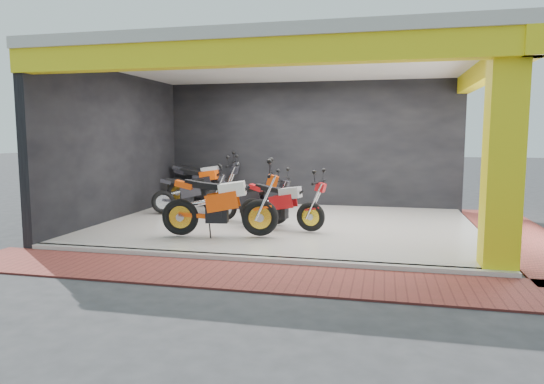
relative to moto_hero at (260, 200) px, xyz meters
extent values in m
plane|color=#2D2D30|center=(0.21, -0.43, -0.82)|extent=(80.00, 80.00, 0.00)
cube|color=silver|center=(0.21, 1.57, -0.77)|extent=(8.00, 6.00, 0.10)
cube|color=beige|center=(0.21, 1.57, 2.78)|extent=(8.40, 6.40, 0.20)
cube|color=black|center=(0.21, 4.67, 0.93)|extent=(8.20, 0.20, 3.50)
cube|color=black|center=(-3.89, 1.57, 0.93)|extent=(0.20, 6.20, 3.50)
cube|color=yellow|center=(3.96, -1.18, 0.93)|extent=(0.50, 0.50, 3.50)
cube|color=yellow|center=(0.21, -1.43, 2.48)|extent=(8.40, 0.30, 0.40)
cube|color=yellow|center=(4.21, 1.57, 2.48)|extent=(0.30, 6.40, 0.40)
cube|color=silver|center=(0.21, -1.45, -0.77)|extent=(8.00, 0.20, 0.10)
cube|color=maroon|center=(0.21, -2.23, -0.81)|extent=(9.00, 1.40, 0.03)
cube|color=maroon|center=(5.01, 1.57, -0.81)|extent=(1.40, 7.00, 0.03)
camera|label=1|loc=(2.26, -8.81, 1.22)|focal=32.00mm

